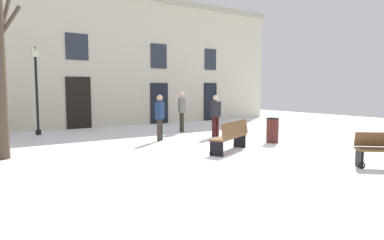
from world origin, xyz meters
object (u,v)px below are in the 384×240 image
streetlamp (36,81)px  person_crossing_plaza (182,110)px  person_strolling (216,114)px  litter_bin (272,130)px  bench_back_to_back_left (231,136)px  person_by_shop_door (160,115)px

streetlamp → person_crossing_plaza: bearing=-24.7°
person_strolling → litter_bin: bearing=107.8°
bench_back_to_back_left → person_crossing_plaza: 5.00m
streetlamp → litter_bin: size_ratio=4.12×
streetlamp → person_crossing_plaza: streetlamp is taller
streetlamp → bench_back_to_back_left: 8.67m
person_strolling → person_by_shop_door: bearing=-6.8°
person_by_shop_door → person_strolling: (2.37, -0.27, -0.02)m
person_strolling → streetlamp: bearing=-38.1°
streetlamp → person_strolling: streetlamp is taller
bench_back_to_back_left → person_crossing_plaza: bearing=-130.3°
person_by_shop_door → litter_bin: bearing=-78.8°
person_by_shop_door → person_crossing_plaza: 2.66m
person_by_shop_door → bench_back_to_back_left: bearing=-114.6°
litter_bin → person_strolling: 2.49m
bench_back_to_back_left → person_by_shop_door: (-0.80, 3.09, 0.46)m
bench_back_to_back_left → person_strolling: person_strolling is taller
streetlamp → bench_back_to_back_left: streetlamp is taller
litter_bin → person_by_shop_door: bearing=140.3°
bench_back_to_back_left → person_strolling: (1.57, 2.82, 0.44)m
bench_back_to_back_left → person_by_shop_door: person_by_shop_door is taller
person_strolling → person_crossing_plaza: 2.03m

